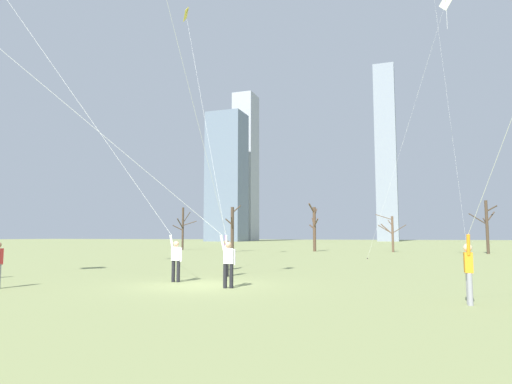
{
  "coord_description": "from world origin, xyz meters",
  "views": [
    {
      "loc": [
        7.44,
        -15.12,
        1.83
      ],
      "look_at": [
        0.0,
        6.0,
        4.03
      ],
      "focal_mm": 31.29,
      "sensor_mm": 36.0,
      "label": 1
    }
  ],
  "objects_px": {
    "kite_flyer_midfield_right_green": "(217,215)",
    "bare_tree_center": "(487,225)",
    "kite_flyer_midfield_center_purple": "(486,223)",
    "bare_tree_rightmost": "(183,228)",
    "kite_flyer_midfield_left_red": "(142,207)",
    "bare_tree_leftmost": "(314,226)",
    "bare_tree_left_of_center": "(232,228)",
    "kite_flyer_foreground_right_orange": "(104,153)",
    "distant_kite_drifting_right_white": "(439,25)",
    "kite_flyer_far_back_yellow": "(214,181)",
    "bare_tree_far_right_edge": "(392,232)"
  },
  "relations": [
    {
      "from": "kite_flyer_midfield_center_purple",
      "to": "bare_tree_center",
      "type": "bearing_deg",
      "value": 82.01
    },
    {
      "from": "kite_flyer_foreground_right_orange",
      "to": "bare_tree_rightmost",
      "type": "bearing_deg",
      "value": 115.24
    },
    {
      "from": "distant_kite_drifting_right_white",
      "to": "bare_tree_far_right_edge",
      "type": "distance_m",
      "value": 24.31
    },
    {
      "from": "distant_kite_drifting_right_white",
      "to": "bare_tree_center",
      "type": "bearing_deg",
      "value": 73.55
    },
    {
      "from": "kite_flyer_midfield_center_purple",
      "to": "kite_flyer_foreground_right_orange",
      "type": "bearing_deg",
      "value": -179.36
    },
    {
      "from": "kite_flyer_far_back_yellow",
      "to": "bare_tree_rightmost",
      "type": "relative_size",
      "value": 3.62
    },
    {
      "from": "bare_tree_rightmost",
      "to": "bare_tree_center",
      "type": "bearing_deg",
      "value": -1.28
    },
    {
      "from": "kite_flyer_midfield_left_red",
      "to": "bare_tree_left_of_center",
      "type": "distance_m",
      "value": 33.71
    },
    {
      "from": "kite_flyer_midfield_center_purple",
      "to": "bare_tree_rightmost",
      "type": "relative_size",
      "value": 2.24
    },
    {
      "from": "bare_tree_center",
      "to": "bare_tree_left_of_center",
      "type": "relative_size",
      "value": 1.01
    },
    {
      "from": "kite_flyer_midfield_right_green",
      "to": "distant_kite_drifting_right_white",
      "type": "relative_size",
      "value": 0.64
    },
    {
      "from": "kite_flyer_midfield_left_red",
      "to": "bare_tree_far_right_edge",
      "type": "bearing_deg",
      "value": 77.77
    },
    {
      "from": "kite_flyer_far_back_yellow",
      "to": "bare_tree_left_of_center",
      "type": "relative_size",
      "value": 3.71
    },
    {
      "from": "kite_flyer_midfield_right_green",
      "to": "bare_tree_far_right_edge",
      "type": "bearing_deg",
      "value": 80.84
    },
    {
      "from": "kite_flyer_midfield_left_red",
      "to": "bare_tree_rightmost",
      "type": "height_order",
      "value": "kite_flyer_midfield_left_red"
    },
    {
      "from": "kite_flyer_midfield_left_red",
      "to": "bare_tree_rightmost",
      "type": "bearing_deg",
      "value": 116.35
    },
    {
      "from": "distant_kite_drifting_right_white",
      "to": "bare_tree_rightmost",
      "type": "height_order",
      "value": "distant_kite_drifting_right_white"
    },
    {
      "from": "kite_flyer_midfield_center_purple",
      "to": "bare_tree_far_right_edge",
      "type": "relative_size",
      "value": 2.84
    },
    {
      "from": "kite_flyer_midfield_right_green",
      "to": "kite_flyer_foreground_right_orange",
      "type": "xyz_separation_m",
      "value": [
        -1.7,
        -5.47,
        1.9
      ]
    },
    {
      "from": "bare_tree_left_of_center",
      "to": "bare_tree_center",
      "type": "bearing_deg",
      "value": 6.3
    },
    {
      "from": "kite_flyer_midfield_right_green",
      "to": "kite_flyer_midfield_center_purple",
      "type": "bearing_deg",
      "value": -28.78
    },
    {
      "from": "kite_flyer_midfield_right_green",
      "to": "distant_kite_drifting_right_white",
      "type": "distance_m",
      "value": 24.7
    },
    {
      "from": "kite_flyer_midfield_right_green",
      "to": "kite_flyer_midfield_left_red",
      "type": "distance_m",
      "value": 3.23
    },
    {
      "from": "kite_flyer_foreground_right_orange",
      "to": "kite_flyer_midfield_left_red",
      "type": "relative_size",
      "value": 0.86
    },
    {
      "from": "kite_flyer_midfield_right_green",
      "to": "bare_tree_left_of_center",
      "type": "bearing_deg",
      "value": 111.3
    },
    {
      "from": "kite_flyer_far_back_yellow",
      "to": "distant_kite_drifting_right_white",
      "type": "relative_size",
      "value": 1.02
    },
    {
      "from": "distant_kite_drifting_right_white",
      "to": "bare_tree_rightmost",
      "type": "distance_m",
      "value": 38.01
    },
    {
      "from": "kite_flyer_far_back_yellow",
      "to": "bare_tree_center",
      "type": "bearing_deg",
      "value": 55.78
    },
    {
      "from": "kite_flyer_midfield_right_green",
      "to": "bare_tree_far_right_edge",
      "type": "height_order",
      "value": "kite_flyer_midfield_right_green"
    },
    {
      "from": "bare_tree_left_of_center",
      "to": "bare_tree_far_right_edge",
      "type": "relative_size",
      "value": 1.24
    },
    {
      "from": "kite_flyer_midfield_left_red",
      "to": "kite_flyer_midfield_center_purple",
      "type": "relative_size",
      "value": 1.41
    },
    {
      "from": "bare_tree_left_of_center",
      "to": "bare_tree_far_right_edge",
      "type": "bearing_deg",
      "value": 16.04
    },
    {
      "from": "distant_kite_drifting_right_white",
      "to": "bare_tree_rightmost",
      "type": "xyz_separation_m",
      "value": [
        -30.65,
        17.11,
        -14.59
      ]
    },
    {
      "from": "kite_flyer_midfield_left_red",
      "to": "bare_tree_center",
      "type": "bearing_deg",
      "value": 63.58
    },
    {
      "from": "kite_flyer_foreground_right_orange",
      "to": "kite_flyer_midfield_center_purple",
      "type": "xyz_separation_m",
      "value": [
        11.43,
        0.13,
        -2.47
      ]
    },
    {
      "from": "kite_flyer_far_back_yellow",
      "to": "bare_tree_rightmost",
      "type": "height_order",
      "value": "kite_flyer_far_back_yellow"
    },
    {
      "from": "kite_flyer_midfield_right_green",
      "to": "bare_tree_leftmost",
      "type": "xyz_separation_m",
      "value": [
        -3.03,
        34.45,
        0.21
      ]
    },
    {
      "from": "bare_tree_leftmost",
      "to": "bare_tree_rightmost",
      "type": "xyz_separation_m",
      "value": [
        -17.28,
        -0.44,
        -0.04
      ]
    },
    {
      "from": "bare_tree_leftmost",
      "to": "kite_flyer_midfield_right_green",
      "type": "bearing_deg",
      "value": -84.97
    },
    {
      "from": "kite_flyer_midfield_right_green",
      "to": "distant_kite_drifting_right_white",
      "type": "xyz_separation_m",
      "value": [
        10.33,
        16.9,
        14.76
      ]
    },
    {
      "from": "kite_flyer_far_back_yellow",
      "to": "bare_tree_center",
      "type": "xyz_separation_m",
      "value": [
        18.26,
        26.85,
        -2.2
      ]
    },
    {
      "from": "bare_tree_leftmost",
      "to": "bare_tree_rightmost",
      "type": "height_order",
      "value": "bare_tree_leftmost"
    },
    {
      "from": "bare_tree_leftmost",
      "to": "bare_tree_left_of_center",
      "type": "distance_m",
      "value": 9.72
    },
    {
      "from": "kite_flyer_midfield_left_red",
      "to": "bare_tree_leftmost",
      "type": "relative_size",
      "value": 3.09
    },
    {
      "from": "bare_tree_left_of_center",
      "to": "kite_flyer_midfield_center_purple",
      "type": "bearing_deg",
      "value": -58.84
    },
    {
      "from": "bare_tree_far_right_edge",
      "to": "bare_tree_rightmost",
      "type": "height_order",
      "value": "bare_tree_rightmost"
    },
    {
      "from": "distant_kite_drifting_right_white",
      "to": "bare_tree_rightmost",
      "type": "bearing_deg",
      "value": 150.83
    },
    {
      "from": "kite_flyer_midfield_center_purple",
      "to": "distant_kite_drifting_right_white",
      "type": "distance_m",
      "value": 27.02
    },
    {
      "from": "kite_flyer_midfield_right_green",
      "to": "bare_tree_center",
      "type": "height_order",
      "value": "kite_flyer_midfield_right_green"
    },
    {
      "from": "distant_kite_drifting_right_white",
      "to": "bare_tree_center",
      "type": "height_order",
      "value": "distant_kite_drifting_right_white"
    }
  ]
}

